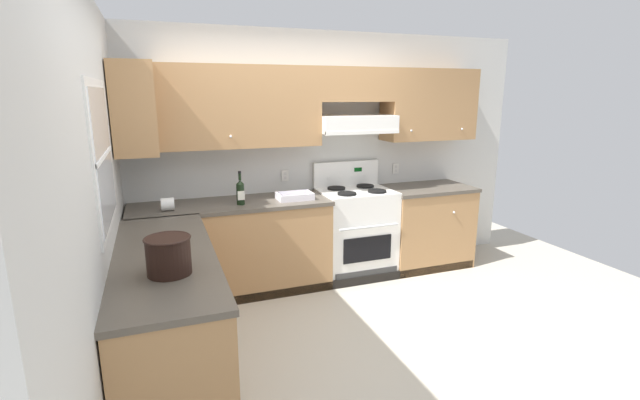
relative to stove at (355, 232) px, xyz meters
name	(u,v)px	position (x,y,z in m)	size (l,w,h in m)	color
ground_plane	(339,343)	(-0.71, -1.25, -0.48)	(7.04, 7.04, 0.00)	#B2AA99
wall_back	(320,137)	(-0.30, 0.27, 1.00)	(4.68, 0.57, 2.55)	silver
wall_left	(101,185)	(-2.30, -1.03, 0.87)	(0.47, 4.00, 2.55)	silver
counter_back_run	(306,240)	(-0.57, -0.01, -0.03)	(3.60, 0.65, 0.91)	#A87A4C
counter_left_run	(170,318)	(-1.95, -1.26, -0.03)	(0.63, 1.91, 0.91)	#A87A4C
stove	(355,232)	(0.00, 0.00, 0.00)	(0.76, 0.62, 1.20)	white
wine_bottle	(240,191)	(-1.24, -0.11, 0.56)	(0.07, 0.08, 0.32)	black
bowl	(295,197)	(-0.70, -0.08, 0.45)	(0.34, 0.23, 0.07)	silver
bucket	(169,255)	(-1.93, -1.63, 0.55)	(0.26, 0.26, 0.22)	black
paper_towel_roll	(167,204)	(-1.89, -0.10, 0.49)	(0.12, 0.11, 0.11)	white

